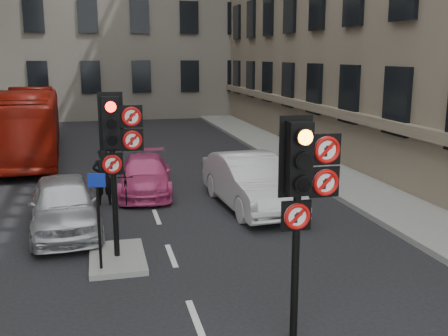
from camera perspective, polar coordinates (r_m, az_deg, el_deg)
name	(u,v)px	position (r m, az deg, el deg)	size (l,w,h in m)	color
pavement_right	(332,171)	(20.57, 11.67, -0.34)	(3.00, 50.00, 0.16)	gray
centre_island	(117,258)	(11.97, -11.53, -9.57)	(1.20, 2.00, 0.12)	gray
signal_near	(303,182)	(7.94, 8.63, -1.53)	(0.91, 0.40, 3.58)	black
signal_far	(116,140)	(11.27, -11.66, 3.03)	(0.91, 0.40, 3.58)	black
car_silver	(64,205)	(14.01, -17.04, -3.83)	(1.68, 4.19, 1.43)	#B7BABF
car_white	(250,181)	(15.52, 2.88, -1.47)	(1.67, 4.79, 1.58)	silver
car_pink	(145,175)	(17.40, -8.60, -0.75)	(1.67, 4.12, 1.20)	#CA3B79
bus_red	(27,124)	(24.61, -20.63, 4.48)	(2.50, 10.66, 2.97)	maroon
motorcycle	(125,188)	(16.28, -10.69, -2.13)	(0.45, 1.61, 0.97)	black
motorcyclist	(103,177)	(16.16, -13.01, -0.93)	(0.63, 0.42, 1.74)	black
info_sign	(98,208)	(10.90, -13.54, -4.22)	(0.35, 0.14, 2.03)	black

